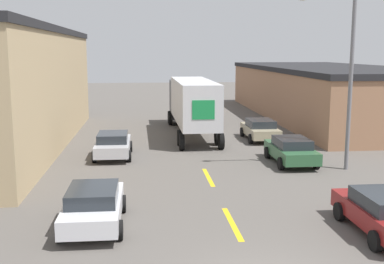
{
  "coord_description": "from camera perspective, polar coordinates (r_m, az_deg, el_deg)",
  "views": [
    {
      "loc": [
        -2.99,
        -11.01,
        5.93
      ],
      "look_at": [
        -0.51,
        13.63,
        1.74
      ],
      "focal_mm": 45.0,
      "sensor_mm": 36.0,
      "label": 1
    }
  ],
  "objects": [
    {
      "name": "warehouse_right",
      "position": [
        44.98,
        15.68,
        4.62
      ],
      "size": [
        11.23,
        29.56,
        4.59
      ],
      "color": "#9E7051",
      "rests_on": "ground_plane"
    },
    {
      "name": "street_lamp",
      "position": [
        24.84,
        17.63,
        7.06
      ],
      "size": [
        2.98,
        0.32,
        8.63
      ],
      "color": "slate",
      "rests_on": "ground_plane"
    },
    {
      "name": "parked_car_left_far",
      "position": [
        27.42,
        -9.34,
        -1.43
      ],
      "size": [
        2.07,
        4.33,
        1.39
      ],
      "color": "#B2B2B7",
      "rests_on": "ground_plane"
    },
    {
      "name": "parked_car_right_far",
      "position": [
        32.59,
        8.07,
        0.35
      ],
      "size": [
        2.07,
        4.33,
        1.39
      ],
      "color": "tan",
      "rests_on": "ground_plane"
    },
    {
      "name": "parked_car_left_near",
      "position": [
        16.88,
        -11.59,
        -8.5
      ],
      "size": [
        2.07,
        4.33,
        1.39
      ],
      "color": "silver",
      "rests_on": "ground_plane"
    },
    {
      "name": "semi_truck",
      "position": [
        34.28,
        -0.08,
        3.65
      ],
      "size": [
        2.82,
        12.89,
        3.94
      ],
      "rotation": [
        0.0,
        0.0,
        0.01
      ],
      "color": "black",
      "rests_on": "ground_plane"
    },
    {
      "name": "parked_car_right_near",
      "position": [
        17.07,
        21.83,
        -8.8
      ],
      "size": [
        2.07,
        4.33,
        1.39
      ],
      "color": "maroon",
      "rests_on": "ground_plane"
    },
    {
      "name": "road_centerline",
      "position": [
        17.06,
        4.79,
        -10.75
      ],
      "size": [
        0.2,
        15.73,
        0.01
      ],
      "color": "gold",
      "rests_on": "ground_plane"
    },
    {
      "name": "parked_car_right_mid",
      "position": [
        26.05,
        11.67,
        -2.08
      ],
      "size": [
        2.07,
        4.33,
        1.39
      ],
      "color": "#2D5B38",
      "rests_on": "ground_plane"
    }
  ]
}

